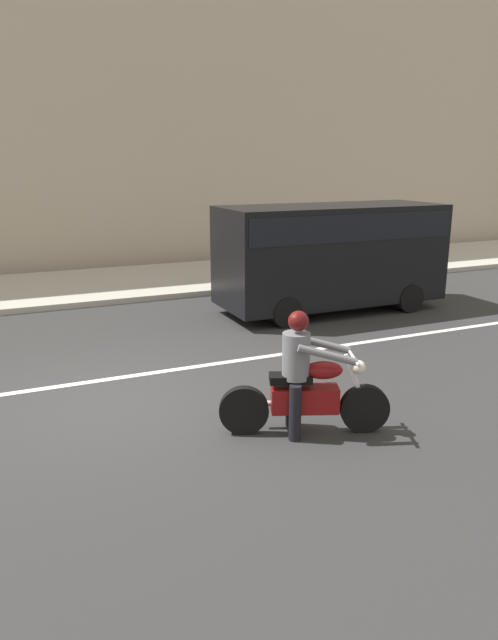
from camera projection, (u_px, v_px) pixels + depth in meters
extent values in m
plane|color=#2C2C2C|center=(112.00, 401.00, 8.33)|extent=(80.00, 80.00, 0.00)
cube|color=#A8A399|center=(51.00, 289.00, 15.37)|extent=(40.00, 4.40, 0.14)
cube|color=#B7A893|center=(22.00, 91.00, 17.02)|extent=(40.00, 1.40, 10.50)
cube|color=silver|center=(145.00, 374.00, 9.40)|extent=(18.00, 0.14, 0.01)
cylinder|color=black|center=(365.00, 409.00, 7.33)|extent=(0.62, 0.34, 0.62)
cylinder|color=black|center=(244.00, 410.00, 7.28)|extent=(0.62, 0.34, 0.62)
cylinder|color=silver|center=(356.00, 383.00, 7.24)|extent=(0.34, 0.18, 0.75)
cube|color=maroon|center=(305.00, 399.00, 7.27)|extent=(0.87, 0.57, 0.32)
ellipsoid|color=maroon|center=(323.00, 370.00, 7.18)|extent=(0.53, 0.40, 0.22)
cube|color=black|center=(291.00, 378.00, 7.19)|extent=(0.57, 0.42, 0.10)
cylinder|color=silver|center=(353.00, 356.00, 7.15)|extent=(0.30, 0.66, 0.04)
sphere|color=silver|center=(359.00, 367.00, 7.19)|extent=(0.17, 0.17, 0.17)
cylinder|color=silver|center=(279.00, 403.00, 7.45)|extent=(0.68, 0.33, 0.07)
cylinder|color=black|center=(295.00, 413.00, 7.10)|extent=(0.20, 0.20, 0.70)
cylinder|color=black|center=(292.00, 400.00, 7.49)|extent=(0.20, 0.20, 0.70)
cylinder|color=slate|center=(296.00, 356.00, 7.12)|extent=(0.44, 0.44, 0.58)
cylinder|color=slate|center=(328.00, 355.00, 6.90)|extent=(0.70, 0.35, 0.27)
cylinder|color=slate|center=(322.00, 344.00, 7.32)|extent=(0.70, 0.35, 0.27)
sphere|color=tan|center=(298.00, 323.00, 7.02)|extent=(0.20, 0.20, 0.20)
sphere|color=#510F0F|center=(298.00, 321.00, 7.01)|extent=(0.25, 0.25, 0.25)
cube|color=black|center=(331.00, 254.00, 13.10)|extent=(5.02, 1.90, 2.12)
cube|color=black|center=(332.00, 224.00, 12.92)|extent=(4.87, 1.93, 0.56)
cylinder|color=black|center=(386.00, 291.00, 13.96)|extent=(0.64, 1.96, 0.64)
cylinder|color=black|center=(268.00, 303.00, 12.74)|extent=(0.64, 1.96, 0.64)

